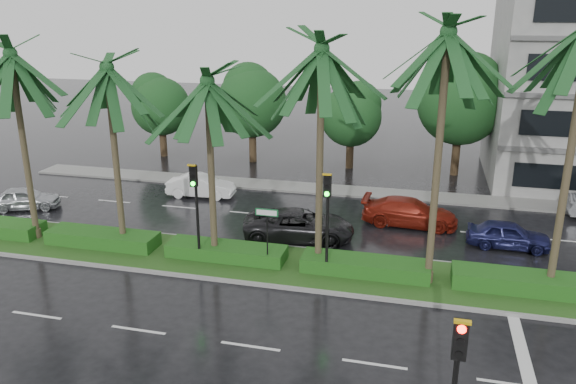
% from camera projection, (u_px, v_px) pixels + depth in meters
% --- Properties ---
extents(ground, '(120.00, 120.00, 0.00)m').
position_uv_depth(ground, '(288.00, 278.00, 22.78)').
color(ground, black).
rests_on(ground, ground).
extents(far_sidewalk, '(40.00, 2.00, 0.12)m').
position_uv_depth(far_sidewalk, '(336.00, 190.00, 33.84)').
color(far_sidewalk, slate).
rests_on(far_sidewalk, ground).
extents(median, '(36.00, 4.00, 0.15)m').
position_uv_depth(median, '(294.00, 266.00, 23.68)').
color(median, gray).
rests_on(median, ground).
extents(hedge, '(35.20, 1.40, 0.60)m').
position_uv_depth(hedge, '(294.00, 258.00, 23.56)').
color(hedge, '#164B15').
rests_on(hedge, median).
extents(lane_markings, '(34.00, 13.06, 0.01)m').
position_uv_depth(lane_markings, '(361.00, 292.00, 21.68)').
color(lane_markings, silver).
rests_on(lane_markings, ground).
extents(palm_row, '(26.30, 4.20, 10.66)m').
position_uv_depth(palm_row, '(263.00, 70.00, 21.49)').
color(palm_row, '#463D28').
rests_on(palm_row, median).
extents(signal_median_left, '(0.34, 0.42, 4.36)m').
position_uv_depth(signal_median_left, '(196.00, 199.00, 23.06)').
color(signal_median_left, black).
rests_on(signal_median_left, median).
extents(signal_median_right, '(0.34, 0.42, 4.36)m').
position_uv_depth(signal_median_right, '(327.00, 210.00, 21.79)').
color(signal_median_right, black).
rests_on(signal_median_right, median).
extents(street_sign, '(0.95, 0.09, 2.60)m').
position_uv_depth(street_sign, '(267.00, 223.00, 22.80)').
color(street_sign, black).
rests_on(street_sign, median).
extents(bg_trees, '(32.80, 5.51, 7.95)m').
position_uv_depth(bg_trees, '(389.00, 102.00, 37.02)').
color(bg_trees, '#3C281B').
rests_on(bg_trees, ground).
extents(car_silver, '(2.72, 3.91, 1.24)m').
position_uv_depth(car_silver, '(25.00, 198.00, 30.63)').
color(car_silver, '#B1B4B9').
rests_on(car_silver, ground).
extents(car_white, '(1.70, 4.02, 1.29)m').
position_uv_depth(car_white, '(201.00, 186.00, 32.69)').
color(car_white, white).
rests_on(car_white, ground).
extents(car_darkgrey, '(3.26, 5.54, 1.45)m').
position_uv_depth(car_darkgrey, '(299.00, 225.00, 26.48)').
color(car_darkgrey, black).
rests_on(car_darkgrey, ground).
extents(car_red, '(2.12, 4.82, 1.38)m').
position_uv_depth(car_red, '(410.00, 212.00, 28.28)').
color(car_red, maroon).
rests_on(car_red, ground).
extents(car_blue, '(1.62, 3.72, 1.25)m').
position_uv_depth(car_blue, '(508.00, 235.00, 25.59)').
color(car_blue, '#191B4B').
rests_on(car_blue, ground).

